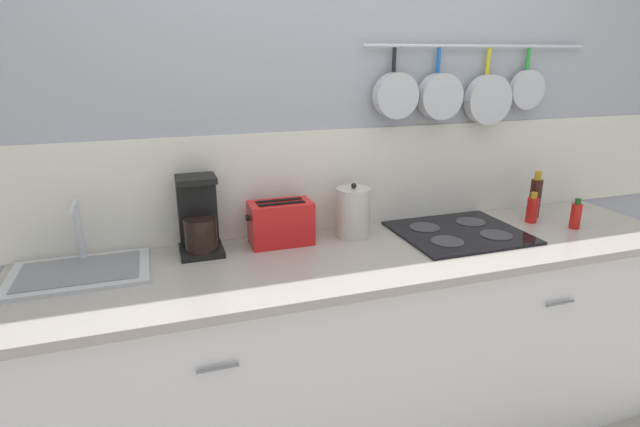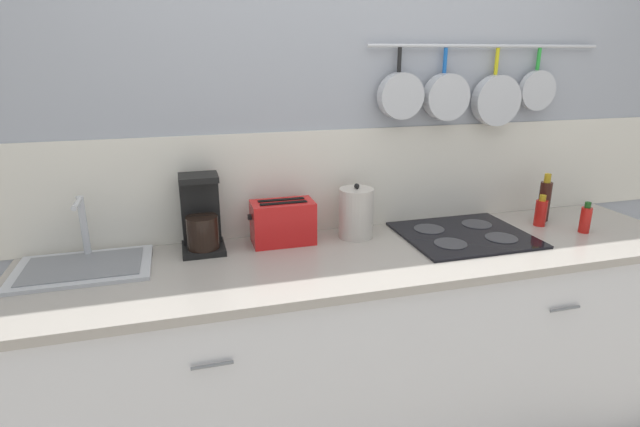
{
  "view_description": "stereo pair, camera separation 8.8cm",
  "coord_description": "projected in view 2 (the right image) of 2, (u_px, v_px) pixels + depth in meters",
  "views": [
    {
      "loc": [
        -0.83,
        -1.76,
        1.73
      ],
      "look_at": [
        -0.24,
        0.0,
        1.13
      ],
      "focal_mm": 28.0,
      "sensor_mm": 36.0,
      "label": 1
    },
    {
      "loc": [
        -0.75,
        -1.79,
        1.73
      ],
      "look_at": [
        -0.24,
        0.0,
        1.13
      ],
      "focal_mm": 28.0,
      "sensor_mm": 36.0,
      "label": 2
    }
  ],
  "objects": [
    {
      "name": "kettle",
      "position": [
        356.0,
        213.0,
        2.22
      ],
      "size": [
        0.15,
        0.15,
        0.25
      ],
      "color": "beige",
      "rests_on": "countertop"
    },
    {
      "name": "sink_basin",
      "position": [
        83.0,
        264.0,
        1.91
      ],
      "size": [
        0.49,
        0.34,
        0.26
      ],
      "color": "#B7BABF",
      "rests_on": "countertop"
    },
    {
      "name": "wall_back",
      "position": [
        349.0,
        155.0,
        2.31
      ],
      "size": [
        7.2,
        0.15,
        2.6
      ],
      "color": "#999EA8",
      "rests_on": "ground_plane"
    },
    {
      "name": "bottle_hot_sauce",
      "position": [
        541.0,
        212.0,
        2.38
      ],
      "size": [
        0.05,
        0.05,
        0.15
      ],
      "color": "red",
      "rests_on": "countertop"
    },
    {
      "name": "coffee_maker",
      "position": [
        201.0,
        220.0,
        2.07
      ],
      "size": [
        0.17,
        0.18,
        0.32
      ],
      "color": "black",
      "rests_on": "countertop"
    },
    {
      "name": "bottle_olive_oil",
      "position": [
        545.0,
        200.0,
        2.45
      ],
      "size": [
        0.06,
        0.06,
        0.24
      ],
      "color": "#33140F",
      "rests_on": "countertop"
    },
    {
      "name": "toaster",
      "position": [
        283.0,
        222.0,
        2.15
      ],
      "size": [
        0.28,
        0.15,
        0.19
      ],
      "color": "red",
      "rests_on": "countertop"
    },
    {
      "name": "cooktop",
      "position": [
        464.0,
        235.0,
        2.26
      ],
      "size": [
        0.56,
        0.48,
        0.01
      ],
      "color": "black",
      "rests_on": "countertop"
    },
    {
      "name": "bottle_vinegar",
      "position": [
        585.0,
        219.0,
        2.29
      ],
      "size": [
        0.05,
        0.05,
        0.15
      ],
      "color": "red",
      "rests_on": "countertop"
    },
    {
      "name": "countertop",
      "position": [
        375.0,
        256.0,
        2.08
      ],
      "size": [
        2.85,
        0.66,
        0.03
      ],
      "color": "#A59E93",
      "rests_on": "cabinet_base"
    },
    {
      "name": "cabinet_base",
      "position": [
        372.0,
        354.0,
        2.22
      ],
      "size": [
        2.81,
        0.64,
        0.9
      ],
      "color": "silver",
      "rests_on": "ground_plane"
    }
  ]
}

